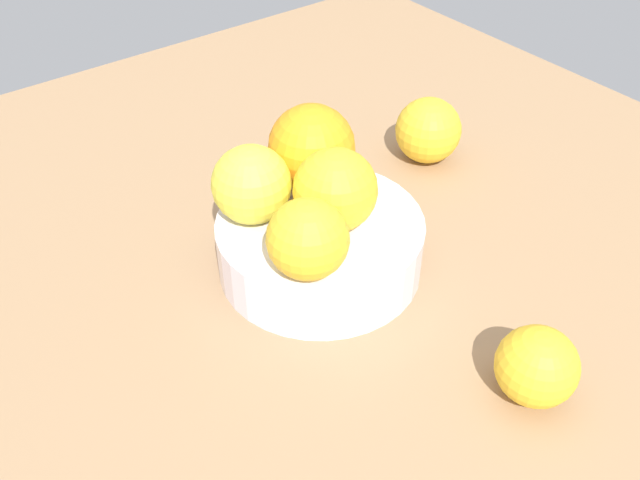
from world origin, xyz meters
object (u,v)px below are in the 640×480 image
Objects in this scene: orange_in_bowl_2 at (312,147)px; orange_loose_1 at (428,130)px; fruit_bowl at (320,245)px; orange_in_bowl_0 at (252,184)px; orange_in_bowl_1 at (335,190)px; orange_loose_0 at (537,366)px; orange_in_bowl_3 at (308,239)px.

orange_loose_1 is (-18.83, -2.31, -6.07)cm from orange_in_bowl_2.
orange_in_bowl_0 reaches higher than fruit_bowl.
fruit_bowl is 23.34cm from orange_loose_1.
orange_in_bowl_2 reaches higher than orange_loose_1.
orange_loose_1 is at bearing -160.51° from fruit_bowl.
fruit_bowl is at bearing 60.13° from orange_in_bowl_2.
orange_in_bowl_1 reaches higher than fruit_bowl.
orange_in_bowl_0 is at bearing -44.67° from fruit_bowl.
orange_loose_0 is at bearing 100.58° from fruit_bowl.
orange_in_bowl_0 is 29.41cm from orange_loose_0.
orange_in_bowl_2 reaches higher than orange_loose_0.
orange_in_bowl_1 reaches higher than orange_loose_1.
orange_loose_0 reaches higher than fruit_bowl.
orange_in_bowl_3 is (5.88, 3.72, -0.35)cm from orange_in_bowl_1.
fruit_bowl is at bearing -135.89° from orange_in_bowl_3.
orange_in_bowl_1 is 1.10× the size of orange_in_bowl_3.
orange_loose_0 is 0.86× the size of orange_loose_1.
orange_in_bowl_1 reaches higher than orange_in_bowl_0.
orange_in_bowl_3 is (4.95, 4.80, 6.53)cm from fruit_bowl.
orange_in_bowl_1 is at bearing 22.82° from orange_loose_1.
orange_in_bowl_3 is 0.92× the size of orange_loose_1.
fruit_bowl is at bearing -49.31° from orange_in_bowl_1.
orange_loose_1 is (-26.92, -12.58, -5.35)cm from orange_in_bowl_3.
orange_in_bowl_2 reaches higher than orange_in_bowl_1.
fruit_bowl is 2.32× the size of orange_in_bowl_2.
orange_loose_1 is at bearing -173.02° from orange_in_bowl_2.
orange_in_bowl_1 is 0.91× the size of orange_in_bowl_2.
orange_in_bowl_1 is 23.53cm from orange_loose_1.
fruit_bowl is 2.57× the size of orange_loose_1.
orange_in_bowl_0 is at bearing 7.09° from orange_loose_1.
orange_in_bowl_2 reaches higher than orange_in_bowl_0.
orange_loose_0 is 35.43cm from orange_loose_1.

